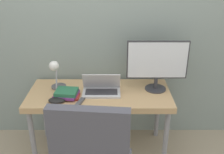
# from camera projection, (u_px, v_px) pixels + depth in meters

# --- Properties ---
(wall_back) EXTENTS (8.00, 0.05, 2.60)m
(wall_back) POSITION_uv_depth(u_px,v_px,m) (101.00, 24.00, 2.69)
(wall_back) COLOR gray
(wall_back) RESTS_ON ground_plane
(desk) EXTENTS (1.41, 0.61, 0.70)m
(desk) POSITION_uv_depth(u_px,v_px,m) (100.00, 98.00, 2.62)
(desk) COLOR tan
(desk) RESTS_ON ground_plane
(laptop) EXTENTS (0.37, 0.21, 0.20)m
(laptop) POSITION_uv_depth(u_px,v_px,m) (102.00, 89.00, 2.57)
(laptop) COLOR silver
(laptop) RESTS_ON desk
(monitor) EXTENTS (0.59, 0.21, 0.51)m
(monitor) POSITION_uv_depth(u_px,v_px,m) (158.00, 63.00, 2.54)
(monitor) COLOR #333338
(monitor) RESTS_ON desk
(desk_lamp) EXTENTS (0.15, 0.25, 0.33)m
(desk_lamp) POSITION_uv_depth(u_px,v_px,m) (56.00, 73.00, 2.54)
(desk_lamp) COLOR #4C4C51
(desk_lamp) RESTS_ON desk
(book_stack) EXTENTS (0.25, 0.23, 0.08)m
(book_stack) POSITION_uv_depth(u_px,v_px,m) (67.00, 94.00, 2.49)
(book_stack) COLOR #B2382D
(book_stack) RESTS_ON desk
(tv_remote) EXTENTS (0.09, 0.18, 0.02)m
(tv_remote) POSITION_uv_depth(u_px,v_px,m) (80.00, 103.00, 2.39)
(tv_remote) COLOR #4C4C51
(tv_remote) RESTS_ON desk
(game_controller) EXTENTS (0.16, 0.11, 0.04)m
(game_controller) POSITION_uv_depth(u_px,v_px,m) (57.00, 100.00, 2.41)
(game_controller) COLOR black
(game_controller) RESTS_ON desk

